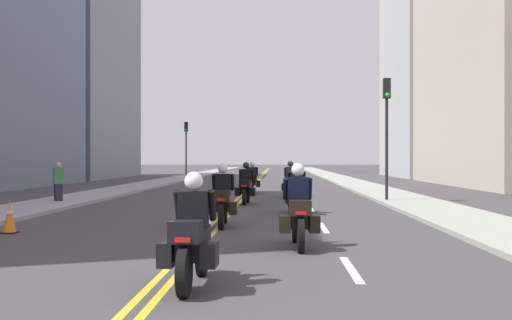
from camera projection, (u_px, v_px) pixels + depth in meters
name	position (u px, v px, depth m)	size (l,w,h in m)	color
ground_plane	(257.00, 181.00, 50.08)	(264.00, 264.00, 0.00)	#413D41
sidewalk_left	(171.00, 180.00, 50.31)	(2.58, 144.00, 0.12)	#95909A
sidewalk_right	(344.00, 180.00, 49.84)	(2.58, 144.00, 0.12)	#9CA095
centreline_yellow_inner	(255.00, 181.00, 50.08)	(0.12, 132.00, 0.01)	yellow
centreline_yellow_outer	(258.00, 181.00, 50.07)	(0.12, 132.00, 0.01)	yellow
lane_dashes_white	(301.00, 194.00, 30.99)	(0.14, 56.40, 0.01)	silver
building_left_2	(72.00, 77.00, 57.75)	(8.91, 18.03, 18.51)	slate
building_right_2	(428.00, 53.00, 60.97)	(6.79, 15.83, 23.98)	#B0B6B3
motorcycle_0	(192.00, 240.00, 8.58)	(0.77, 2.17, 1.58)	black
motorcycle_1	(298.00, 214.00, 12.34)	(0.78, 2.14, 1.66)	black
motorcycle_2	(223.00, 201.00, 16.23)	(0.77, 2.21, 1.63)	black
motorcycle_3	(297.00, 193.00, 20.04)	(0.78, 2.16, 1.62)	black
motorcycle_4	(246.00, 187.00, 24.32)	(0.78, 2.10, 1.62)	black
motorcycle_5	(290.00, 183.00, 28.59)	(0.78, 2.11, 1.65)	black
motorcycle_6	(252.00, 180.00, 32.05)	(0.78, 2.07, 1.60)	black
traffic_cone_1	(10.00, 217.00, 14.81)	(0.35, 0.35, 0.79)	black
traffic_light_near	(387.00, 118.00, 25.16)	(0.28, 0.38, 4.96)	black
traffic_light_far	(186.00, 140.00, 52.60)	(0.28, 0.38, 4.82)	black
pedestrian_1	(58.00, 182.00, 24.39)	(0.42, 0.40, 1.62)	#232233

